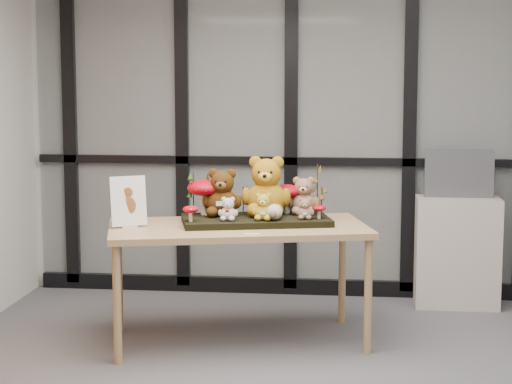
# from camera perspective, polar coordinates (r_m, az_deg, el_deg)

# --- Properties ---
(room_shell) EXTENTS (5.00, 5.00, 5.00)m
(room_shell) POSITION_cam_1_polar(r_m,az_deg,el_deg) (4.63, 5.46, 6.56)
(room_shell) COLOR beige
(room_shell) RESTS_ON floor
(glass_partition) EXTENTS (4.90, 0.06, 2.78)m
(glass_partition) POSITION_cam_1_polar(r_m,az_deg,el_deg) (7.11, 5.81, 4.82)
(glass_partition) COLOR #2D383F
(glass_partition) RESTS_ON floor
(display_table) EXTENTS (1.78, 1.19, 0.77)m
(display_table) POSITION_cam_1_polar(r_m,az_deg,el_deg) (5.93, -1.11, -2.69)
(display_table) COLOR tan
(display_table) RESTS_ON floor
(diorama_tray) EXTENTS (1.03, 0.68, 0.04)m
(diorama_tray) POSITION_cam_1_polar(r_m,az_deg,el_deg) (5.99, -0.01, -1.75)
(diorama_tray) COLOR black
(diorama_tray) RESTS_ON display_table
(bear_pooh_yellow) EXTENTS (0.39, 0.37, 0.43)m
(bear_pooh_yellow) POSITION_cam_1_polar(r_m,az_deg,el_deg) (6.04, 0.64, 0.58)
(bear_pooh_yellow) COLOR #A97413
(bear_pooh_yellow) RESTS_ON diorama_tray
(bear_brown_medium) EXTENTS (0.31, 0.29, 0.34)m
(bear_brown_medium) POSITION_cam_1_polar(r_m,az_deg,el_deg) (6.01, -2.09, 0.12)
(bear_brown_medium) COLOR #3F2409
(bear_brown_medium) RESTS_ON diorama_tray
(bear_tan_back) EXTENTS (0.25, 0.23, 0.27)m
(bear_tan_back) POSITION_cam_1_polar(r_m,az_deg,el_deg) (6.11, 2.95, -0.09)
(bear_tan_back) COLOR #91674A
(bear_tan_back) RESTS_ON diorama_tray
(bear_small_yellow) EXTENTS (0.17, 0.16, 0.19)m
(bear_small_yellow) POSITION_cam_1_polar(r_m,az_deg,el_deg) (5.85, 0.46, -0.82)
(bear_small_yellow) COLOR gold
(bear_small_yellow) RESTS_ON diorama_tray
(bear_white_bow) EXTENTS (0.15, 0.14, 0.17)m
(bear_white_bow) POSITION_cam_1_polar(r_m,az_deg,el_deg) (5.84, -1.72, -0.96)
(bear_white_bow) COLOR silver
(bear_white_bow) RESTS_ON diorama_tray
(bear_beige_small) EXTENTS (0.14, 0.13, 0.15)m
(bear_beige_small) POSITION_cam_1_polar(r_m,az_deg,el_deg) (5.90, 3.05, -0.95)
(bear_beige_small) COLOR #8B6A4F
(bear_beige_small) RESTS_ON diorama_tray
(plush_cream_hedgehog) EXTENTS (0.10, 0.10, 0.11)m
(plush_cream_hedgehog) POSITION_cam_1_polar(r_m,az_deg,el_deg) (5.86, 1.10, -1.20)
(plush_cream_hedgehog) COLOR beige
(plush_cream_hedgehog) RESTS_ON diorama_tray
(mushroom_back_left) EXTENTS (0.23, 0.23, 0.25)m
(mushroom_back_left) POSITION_cam_1_polar(r_m,az_deg,el_deg) (6.07, -3.18, -0.22)
(mushroom_back_left) COLOR #A30511
(mushroom_back_left) RESTS_ON diorama_tray
(mushroom_back_right) EXTENTS (0.19, 0.19, 0.21)m
(mushroom_back_right) POSITION_cam_1_polar(r_m,az_deg,el_deg) (6.13, 1.91, -0.33)
(mushroom_back_right) COLOR #A30511
(mushroom_back_right) RESTS_ON diorama_tray
(mushroom_front_left) EXTENTS (0.10, 0.10, 0.11)m
(mushroom_front_left) POSITION_cam_1_polar(r_m,az_deg,el_deg) (5.81, -4.05, -1.29)
(mushroom_front_left) COLOR #A30511
(mushroom_front_left) RESTS_ON diorama_tray
(mushroom_front_right) EXTENTS (0.09, 0.09, 0.10)m
(mushroom_front_right) POSITION_cam_1_polar(r_m,az_deg,el_deg) (5.93, 3.90, -1.18)
(mushroom_front_right) COLOR #A30511
(mushroom_front_right) RESTS_ON diorama_tray
(sprig_green_far_left) EXTENTS (0.05, 0.05, 0.29)m
(sprig_green_far_left) POSITION_cam_1_polar(r_m,az_deg,el_deg) (6.04, -3.87, -0.10)
(sprig_green_far_left) COLOR black
(sprig_green_far_left) RESTS_ON diorama_tray
(sprig_green_mid_left) EXTENTS (0.05, 0.05, 0.26)m
(sprig_green_mid_left) POSITION_cam_1_polar(r_m,az_deg,el_deg) (6.10, -2.97, -0.13)
(sprig_green_mid_left) COLOR black
(sprig_green_mid_left) RESTS_ON diorama_tray
(sprig_dry_far_right) EXTENTS (0.05, 0.05, 0.33)m
(sprig_dry_far_right) POSITION_cam_1_polar(r_m,az_deg,el_deg) (6.13, 3.79, 0.21)
(sprig_dry_far_right) COLOR brown
(sprig_dry_far_right) RESTS_ON diorama_tray
(sprig_dry_mid_right) EXTENTS (0.05, 0.05, 0.19)m
(sprig_dry_mid_right) POSITION_cam_1_polar(r_m,az_deg,el_deg) (6.02, 4.06, -0.59)
(sprig_dry_mid_right) COLOR brown
(sprig_dry_mid_right) RESTS_ON diorama_tray
(sprig_green_centre) EXTENTS (0.05, 0.05, 0.18)m
(sprig_green_centre) POSITION_cam_1_polar(r_m,az_deg,el_deg) (6.14, -0.80, -0.48)
(sprig_green_centre) COLOR black
(sprig_green_centre) RESTS_ON diorama_tray
(sign_holder) EXTENTS (0.22, 0.16, 0.32)m
(sign_holder) POSITION_cam_1_polar(r_m,az_deg,el_deg) (5.87, -7.86, -0.70)
(sign_holder) COLOR silver
(sign_holder) RESTS_ON display_table
(label_card) EXTENTS (0.09, 0.03, 0.00)m
(label_card) POSITION_cam_1_polar(r_m,az_deg,el_deg) (5.60, -0.21, -2.60)
(label_card) COLOR white
(label_card) RESTS_ON display_table
(cabinet) EXTENTS (0.61, 0.36, 0.81)m
(cabinet) POSITION_cam_1_polar(r_m,az_deg,el_deg) (7.05, 12.27, -3.62)
(cabinet) COLOR #B2A99F
(cabinet) RESTS_ON floor
(monitor) EXTENTS (0.50, 0.05, 0.35)m
(monitor) POSITION_cam_1_polar(r_m,az_deg,el_deg) (6.98, 12.39, 1.12)
(monitor) COLOR #4C4E53
(monitor) RESTS_ON cabinet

